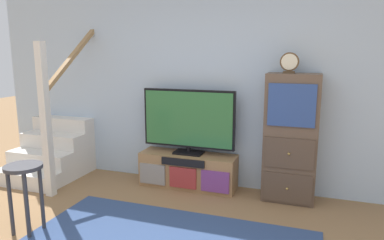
% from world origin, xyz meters
% --- Properties ---
extents(back_wall, '(6.40, 0.12, 2.70)m').
position_xyz_m(back_wall, '(0.00, 2.46, 1.35)').
color(back_wall, '#A8BCD1').
rests_on(back_wall, ground_plane).
extents(media_console, '(1.22, 0.38, 0.43)m').
position_xyz_m(media_console, '(-0.30, 2.19, 0.21)').
color(media_console, '#997047').
rests_on(media_console, ground_plane).
extents(television, '(1.17, 0.22, 0.81)m').
position_xyz_m(television, '(-0.30, 2.22, 0.86)').
color(television, black).
rests_on(television, media_console).
extents(side_cabinet, '(0.58, 0.38, 1.45)m').
position_xyz_m(side_cabinet, '(0.93, 2.20, 0.72)').
color(side_cabinet, brown).
rests_on(side_cabinet, ground_plane).
extents(desk_clock, '(0.20, 0.08, 0.22)m').
position_xyz_m(desk_clock, '(0.87, 2.19, 1.57)').
color(desk_clock, '#4C3823').
rests_on(desk_clock, side_cabinet).
extents(staircase, '(1.00, 1.36, 2.20)m').
position_xyz_m(staircase, '(-2.24, 2.20, 0.37)').
color(staircase, silver).
rests_on(staircase, ground_plane).
extents(bar_stool_near, '(0.34, 0.34, 0.66)m').
position_xyz_m(bar_stool_near, '(-1.34, 0.62, 0.50)').
color(bar_stool_near, '#333338').
rests_on(bar_stool_near, ground_plane).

